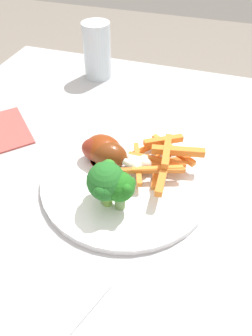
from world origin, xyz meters
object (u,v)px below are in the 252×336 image
Objects in this scene: broccoli_floret_front at (105,183)px; broccoli_floret_middle at (106,180)px; chicken_drumstick_extra at (104,151)px; dining_table at (150,216)px; dinner_plate at (126,179)px; broccoli_floret_back at (119,187)px; water_glass at (97,51)px; carrot_fries_pile at (161,159)px; chicken_drumstick_far at (105,151)px; chicken_drumstick_near at (111,155)px.

broccoli_floret_front is 1.08× the size of broccoli_floret_middle.
dining_table is at bearing 175.55° from chicken_drumstick_extra.
broccoli_floret_back is (-0.01, 0.07, 0.05)m from dinner_plate.
dining_table is 0.43m from water_glass.
broccoli_floret_back is 0.11m from carrot_fries_pile.
carrot_fries_pile is at bearing -145.52° from dinner_plate.
broccoli_floret_middle is (0.00, -0.01, -0.00)m from broccoli_floret_front.
water_glass reaches higher than broccoli_floret_back.
broccoli_floret_front is 0.11m from chicken_drumstick_far.
broccoli_floret_back is (-0.02, -0.00, -0.00)m from broccoli_floret_front.
chicken_drumstick_extra is (0.09, -0.01, 0.14)m from dining_table.
chicken_drumstick_far is at bearing -143.85° from chicken_drumstick_extra.
broccoli_floret_middle is 0.49× the size of carrot_fries_pile.
chicken_drumstick_far reaches higher than carrot_fries_pile.
dinner_plate is at bearing 118.44° from water_glass.
broccoli_floret_middle is at bearing 113.31° from water_glass.
chicken_drumstick_far is at bearing 113.59° from water_glass.
carrot_fries_pile is (-0.04, -0.10, -0.02)m from broccoli_floret_back.
chicken_drumstick_near is at bearing -0.57° from dining_table.
broccoli_floret_back is at bearing 121.83° from chicken_drumstick_far.
carrot_fries_pile is (-0.06, -0.10, -0.03)m from broccoli_floret_front.
dining_table is at bearing 125.51° from water_glass.
broccoli_floret_middle is at bearing -17.14° from broccoli_floret_back.
carrot_fries_pile is 0.38m from water_glass.
broccoli_floret_back is 0.11m from chicken_drumstick_extra.
broccoli_floret_back is at bearing 122.63° from chicken_drumstick_extra.
chicken_drumstick_far is at bearing -67.71° from broccoli_floret_middle.
broccoli_floret_middle is (0.06, 0.08, 0.16)m from dining_table.
chicken_drumstick_extra is (0.04, -0.10, -0.03)m from broccoli_floret_front.
dining_table is 9.29× the size of chicken_drumstick_near.
chicken_drumstick_near is 0.82× the size of water_glass.
dining_table is 13.64× the size of broccoli_floret_middle.
broccoli_floret_middle is at bearing 53.91° from dining_table.
dinner_plate is at bearing 34.48° from carrot_fries_pile.
broccoli_floret_front is 0.53× the size of carrot_fries_pile.
chicken_drumstick_extra is at bearing -23.10° from chicken_drumstick_near.
chicken_drumstick_extra is (0.02, -0.01, -0.00)m from chicken_drumstick_near.
broccoli_floret_middle is at bearing -77.14° from broccoli_floret_front.
dining_table is at bearing -121.80° from broccoli_floret_front.
water_glass is (0.23, -0.32, 0.17)m from dining_table.
broccoli_floret_back is (0.03, 0.08, 0.16)m from dining_table.
broccoli_floret_middle is 0.63× the size of chicken_drumstick_far.
chicken_drumstick_far reaches higher than chicken_drumstick_near.
broccoli_floret_middle reaches higher than chicken_drumstick_extra.
dinner_plate is 0.09m from broccoli_floret_front.
dinner_plate is 1.90× the size of carrot_fries_pile.
chicken_drumstick_near is at bearing -30.22° from dinner_plate.
broccoli_floret_back is 0.52× the size of water_glass.
chicken_drumstick_far is at bearing 5.07° from carrot_fries_pile.
broccoli_floret_front is 0.01m from broccoli_floret_middle.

